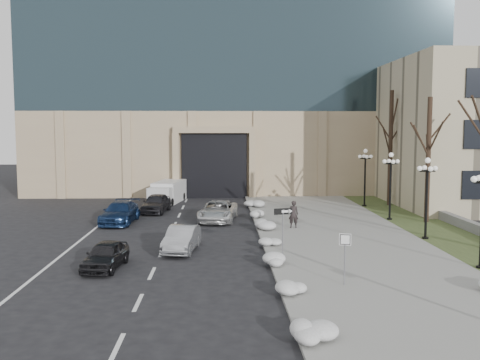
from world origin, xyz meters
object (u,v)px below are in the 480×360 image
object	(u,v)px
lamppost_c	(391,177)
car_e	(156,203)
car_a	(106,255)
lamppost_b	(427,187)
keep_sign	(345,248)
lamppost_d	(365,170)
car_d	(218,211)
car_b	(182,239)
car_c	(120,213)
box_truck	(168,192)
pedestrian	(293,214)
one_way_sign	(286,217)

from	to	relation	value
lamppost_c	car_e	bearing A→B (deg)	165.26
car_a	lamppost_b	bearing A→B (deg)	24.17
keep_sign	lamppost_d	world-z (taller)	lamppost_d
car_e	lamppost_d	size ratio (longest dim) A/B	0.89
car_d	car_b	bearing A→B (deg)	-93.40
lamppost_b	lamppost_d	bearing A→B (deg)	90.00
lamppost_b	car_d	bearing A→B (deg)	149.90
keep_sign	lamppost_b	bearing A→B (deg)	64.50
car_c	box_truck	xyz separation A→B (m)	(2.22, 10.14, 0.16)
keep_sign	lamppost_d	bearing A→B (deg)	84.50
box_truck	car_e	bearing A→B (deg)	-83.03
car_d	keep_sign	world-z (taller)	keep_sign
box_truck	car_a	bearing A→B (deg)	-81.47
car_c	lamppost_d	xyz separation A→B (m)	(18.56, 6.65, 2.35)
car_d	car_e	xyz separation A→B (m)	(-4.73, 3.97, 0.02)
car_a	car_e	distance (m)	16.46
car_d	pedestrian	world-z (taller)	pedestrian
lamppost_c	lamppost_d	world-z (taller)	same
lamppost_d	box_truck	bearing A→B (deg)	167.95
car_a	car_e	xyz separation A→B (m)	(0.36, 16.45, 0.10)
car_e	keep_sign	xyz separation A→B (m)	(9.89, -19.82, 0.91)
car_a	car_c	size ratio (longest dim) A/B	0.74
car_e	one_way_sign	xyz separation A→B (m)	(8.09, -15.16, 1.39)
car_d	lamppost_d	size ratio (longest dim) A/B	1.06
pedestrian	box_truck	bearing A→B (deg)	-53.82
car_e	box_truck	world-z (taller)	box_truck
car_a	car_e	bearing A→B (deg)	94.80
keep_sign	car_e	bearing A→B (deg)	128.17
lamppost_c	car_b	bearing A→B (deg)	-147.66
car_b	lamppost_d	bearing A→B (deg)	55.69
one_way_sign	lamppost_c	world-z (taller)	lamppost_c
pedestrian	lamppost_b	xyz separation A→B (m)	(7.13, -3.57, 2.09)
car_e	box_truck	xyz separation A→B (m)	(0.33, 5.60, 0.15)
lamppost_b	lamppost_c	bearing A→B (deg)	90.00
car_d	box_truck	bearing A→B (deg)	122.76
lamppost_b	one_way_sign	bearing A→B (deg)	-153.47
lamppost_b	lamppost_d	world-z (taller)	same
car_d	lamppost_d	xyz separation A→B (m)	(11.93, 6.09, 2.37)
car_d	car_e	distance (m)	6.18
keep_sign	lamppost_b	xyz separation A→B (m)	(6.78, 8.94, 1.44)
car_b	car_c	distance (m)	9.81
box_truck	lamppost_c	size ratio (longest dim) A/B	1.25
car_c	box_truck	distance (m)	10.38
car_b	keep_sign	size ratio (longest dim) A/B	1.81
lamppost_c	car_a	bearing A→B (deg)	-144.65
car_c	lamppost_b	size ratio (longest dim) A/B	1.04
car_e	lamppost_c	xyz separation A→B (m)	(16.66, -4.38, 2.35)
car_a	pedestrian	distance (m)	13.47
one_way_sign	box_truck	bearing A→B (deg)	95.88
car_a	box_truck	xyz separation A→B (m)	(0.68, 22.06, 0.25)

